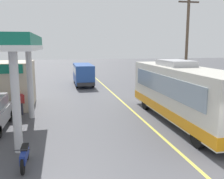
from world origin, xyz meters
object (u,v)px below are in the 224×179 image
Objects in this scene: coach_bus_main at (182,94)px; motorcycle_parked_forecourt at (25,155)px; minibus_opposing_lane at (83,73)px; pedestrian_by_shop at (20,101)px.

coach_bus_main is 9.63m from motorcycle_parked_forecourt.
coach_bus_main is 1.80× the size of minibus_opposing_lane.
minibus_opposing_lane is at bearing 66.52° from pedestrian_by_shop.
minibus_opposing_lane is (-4.50, 15.71, -0.25)m from coach_bus_main.
coach_bus_main is 16.34m from minibus_opposing_lane.
minibus_opposing_lane is 13.29m from pedestrian_by_shop.
minibus_opposing_lane reaches higher than motorcycle_parked_forecourt.
pedestrian_by_shop is (-1.22, 7.74, 0.49)m from motorcycle_parked_forecourt.
motorcycle_parked_forecourt is 1.08× the size of pedestrian_by_shop.
motorcycle_parked_forecourt is (-8.56, -4.21, -1.28)m from coach_bus_main.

